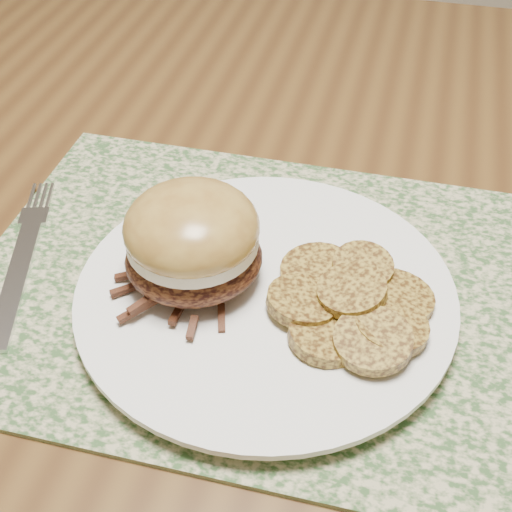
{
  "coord_description": "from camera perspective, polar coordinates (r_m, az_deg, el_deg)",
  "views": [
    {
      "loc": [
        0.01,
        -0.51,
        1.13
      ],
      "look_at": [
        -0.08,
        -0.14,
        0.79
      ],
      "focal_mm": 50.0,
      "sensor_mm": 36.0,
      "label": 1
    }
  ],
  "objects": [
    {
      "name": "dining_table",
      "position": [
        0.69,
        9.26,
        -0.84
      ],
      "size": [
        1.5,
        0.9,
        0.75
      ],
      "color": "brown",
      "rests_on": "ground"
    },
    {
      "name": "pork_sandwich",
      "position": [
        0.5,
        -5.1,
        1.25
      ],
      "size": [
        0.13,
        0.12,
        0.07
      ],
      "rotation": [
        0.0,
        0.0,
        0.37
      ],
      "color": "black",
      "rests_on": "dinner_plate"
    },
    {
      "name": "placemat",
      "position": [
        0.54,
        0.88,
        -2.56
      ],
      "size": [
        0.45,
        0.33,
        0.0
      ],
      "primitive_type": "cube",
      "color": "#34552C",
      "rests_on": "dining_table"
    },
    {
      "name": "fork",
      "position": [
        0.59,
        -18.14,
        -0.02
      ],
      "size": [
        0.07,
        0.19,
        0.0
      ],
      "rotation": [
        0.0,
        0.0,
        0.3
      ],
      "color": "silver",
      "rests_on": "placemat"
    },
    {
      "name": "dinner_plate",
      "position": [
        0.52,
        0.78,
        -3.26
      ],
      "size": [
        0.26,
        0.26,
        0.02
      ],
      "primitive_type": "cylinder",
      "color": "white",
      "rests_on": "placemat"
    },
    {
      "name": "roasted_potatoes",
      "position": [
        0.5,
        7.72,
        -3.76
      ],
      "size": [
        0.14,
        0.13,
        0.03
      ],
      "color": "olive",
      "rests_on": "dinner_plate"
    }
  ]
}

